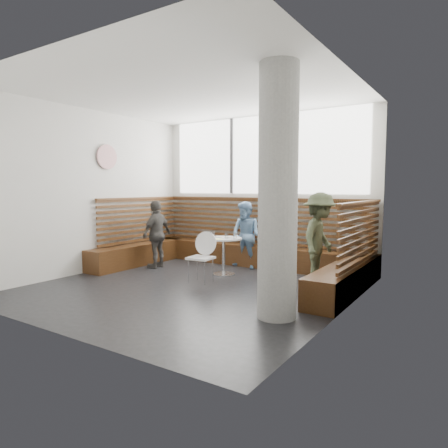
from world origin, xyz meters
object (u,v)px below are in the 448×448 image
Objects in this scene: concrete_column at (278,193)px; adult_man at (320,239)px; cafe_chair at (203,253)px; child_left at (157,234)px; child_back at (246,235)px; cafe_table at (224,248)px.

adult_man is (-0.14, 1.97, -0.80)m from concrete_column.
adult_man reaches higher than cafe_chair.
adult_man is at bearing 92.24° from child_left.
child_left is (-3.51, 1.58, -0.89)m from concrete_column.
concrete_column reaches higher than cafe_chair.
cafe_table is at bearing -83.00° from child_back.
child_back is at bearing 69.62° from adult_man.
adult_man is 1.13× the size of child_left.
cafe_chair is at bearing -90.41° from cafe_table.
cafe_table is 1.58m from child_left.
child_back is 0.98× the size of child_left.
child_left is (-3.37, -0.39, -0.09)m from adult_man.
cafe_table is 0.81m from child_back.
child_left is at bearing 93.93° from adult_man.
concrete_column is 2.13m from adult_man.
cafe_chair reaches higher than cafe_table.
adult_man is at bearing -8.00° from child_back.
concrete_column is at bearing -178.60° from adult_man.
cafe_table is at bearing 94.17° from adult_man.
child_left is (-1.55, -0.17, 0.19)m from cafe_table.
adult_man is 1.87m from child_back.
child_left is (-1.55, 0.49, 0.18)m from cafe_chair.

